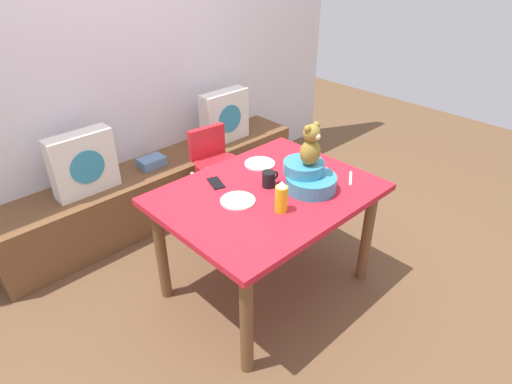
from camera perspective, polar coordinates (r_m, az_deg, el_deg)
ground_plane at (r=3.01m, az=1.35°, el=-12.05°), size 8.00×8.00×0.00m
back_wall at (r=3.50m, az=-16.82°, el=17.37°), size 4.40×0.10×2.60m
window_bench at (r=3.67m, az=-12.28°, el=0.43°), size 2.60×0.44×0.46m
pillow_floral_left at (r=3.22m, az=-21.72°, el=3.47°), size 0.44×0.15×0.44m
pillow_floral_right at (r=3.81m, az=-4.14°, el=9.82°), size 0.44×0.15×0.44m
book_stack at (r=3.52m, az=-13.51°, el=3.85°), size 0.20×0.14×0.07m
dining_table at (r=2.61m, az=1.52°, el=-1.81°), size 1.25×0.96×0.74m
highchair at (r=3.33m, az=-5.19°, el=3.48°), size 0.35×0.48×0.79m
infant_seat_teal at (r=2.57m, az=6.88°, el=1.90°), size 0.30×0.33×0.16m
teddy_bear at (r=2.48m, az=7.19°, el=6.06°), size 0.13×0.12×0.25m
ketchup_bottle at (r=2.34m, az=3.34°, el=-0.66°), size 0.07×0.07×0.18m
coffee_mug at (r=2.59m, az=1.71°, el=1.73°), size 0.12×0.08×0.09m
dinner_plate_near at (r=2.85m, az=0.50°, el=3.72°), size 0.20×0.20×0.01m
dinner_plate_far at (r=2.46m, az=-2.39°, el=-1.15°), size 0.20×0.20×0.01m
cell_phone at (r=2.64m, az=-5.27°, el=1.18°), size 0.11×0.16×0.01m
table_fork at (r=2.75m, az=12.28°, el=1.79°), size 0.15×0.11×0.01m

